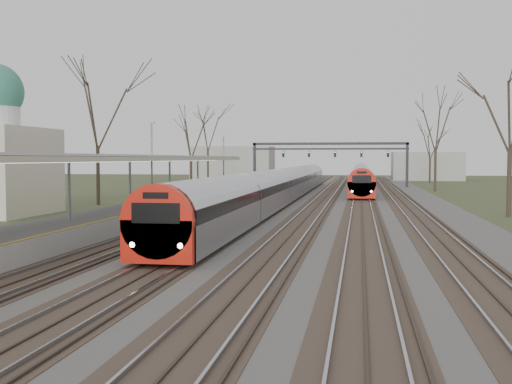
# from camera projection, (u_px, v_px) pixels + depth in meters

# --- Properties ---
(track_bed) EXTENTS (24.00, 160.00, 0.22)m
(track_bed) POSITION_uv_depth(u_px,v_px,m) (313.00, 202.00, 57.09)
(track_bed) COLOR #474442
(track_bed) RESTS_ON ground
(platform) EXTENTS (3.50, 69.00, 1.00)m
(platform) POSITION_uv_depth(u_px,v_px,m) (150.00, 211.00, 41.31)
(platform) COLOR #9E9B93
(platform) RESTS_ON ground
(canopy) EXTENTS (4.10, 50.00, 3.11)m
(canopy) POSITION_uv_depth(u_px,v_px,m) (123.00, 158.00, 36.68)
(canopy) COLOR slate
(canopy) RESTS_ON platform
(signal_gantry) EXTENTS (21.00, 0.59, 6.08)m
(signal_gantry) POSITION_uv_depth(u_px,v_px,m) (330.00, 151.00, 86.40)
(signal_gantry) COLOR black
(signal_gantry) RESTS_ON ground
(tree_west_far) EXTENTS (5.50, 5.50, 11.33)m
(tree_west_far) POSITION_uv_depth(u_px,v_px,m) (97.00, 108.00, 52.54)
(tree_west_far) COLOR #2D231C
(tree_west_far) RESTS_ON ground
(tree_east_far) EXTENTS (5.00, 5.00, 10.30)m
(tree_east_far) POSITION_uv_depth(u_px,v_px,m) (511.00, 106.00, 41.70)
(tree_east_far) COLOR #2D231C
(tree_east_far) RESTS_ON ground
(train_near) EXTENTS (2.62, 75.21, 3.05)m
(train_near) POSITION_uv_depth(u_px,v_px,m) (284.00, 185.00, 58.65)
(train_near) COLOR #A1A3AB
(train_near) RESTS_ON ground
(train_far) EXTENTS (2.62, 75.21, 3.05)m
(train_far) POSITION_uv_depth(u_px,v_px,m) (361.00, 175.00, 94.45)
(train_far) COLOR #A1A3AB
(train_far) RESTS_ON ground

